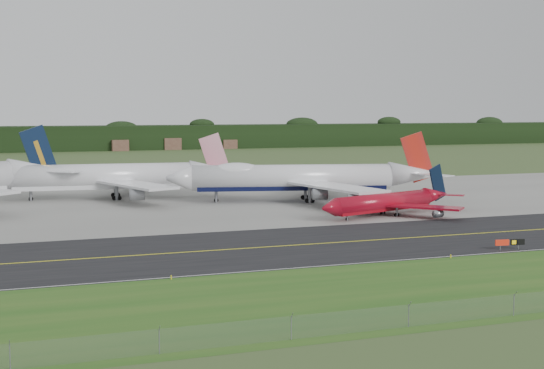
% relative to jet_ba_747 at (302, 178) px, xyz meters
% --- Properties ---
extents(ground, '(600.00, 600.00, 0.00)m').
position_rel_jet_ba_747_xyz_m(ground, '(-8.54, -46.35, -5.30)').
color(ground, '#374A22').
rests_on(ground, ground).
extents(grass_verge, '(400.00, 30.00, 0.01)m').
position_rel_jet_ba_747_xyz_m(grass_verge, '(-8.54, -81.35, -5.30)').
color(grass_verge, '#225218').
rests_on(grass_verge, ground).
extents(taxiway, '(400.00, 32.00, 0.02)m').
position_rel_jet_ba_747_xyz_m(taxiway, '(-8.54, -50.35, -5.29)').
color(taxiway, black).
rests_on(taxiway, ground).
extents(apron, '(400.00, 78.00, 0.01)m').
position_rel_jet_ba_747_xyz_m(apron, '(-8.54, 4.65, -5.30)').
color(apron, slate).
rests_on(apron, ground).
extents(taxiway_centreline, '(400.00, 0.40, 0.00)m').
position_rel_jet_ba_747_xyz_m(taxiway_centreline, '(-8.54, -50.35, -5.27)').
color(taxiway_centreline, yellow).
rests_on(taxiway_centreline, taxiway).
extents(taxiway_edge_line, '(400.00, 0.25, 0.00)m').
position_rel_jet_ba_747_xyz_m(taxiway_edge_line, '(-8.54, -65.85, -5.27)').
color(taxiway_edge_line, silver).
rests_on(taxiway_edge_line, taxiway).
extents(horizon_treeline, '(700.00, 25.00, 12.00)m').
position_rel_jet_ba_747_xyz_m(horizon_treeline, '(-8.54, 227.42, 0.17)').
color(horizon_treeline, black).
rests_on(horizon_treeline, ground).
extents(jet_ba_747, '(61.46, 50.04, 15.59)m').
position_rel_jet_ba_747_xyz_m(jet_ba_747, '(0.00, 0.00, 0.00)').
color(jet_ba_747, silver).
rests_on(jet_ba_747, ground).
extents(jet_red_737, '(33.87, 26.86, 9.39)m').
position_rel_jet_ba_747_xyz_m(jet_red_737, '(8.00, -26.20, -2.71)').
color(jet_red_737, maroon).
rests_on(jet_red_737, ground).
extents(jet_star_tail, '(57.07, 47.56, 15.04)m').
position_rel_jet_ba_747_xyz_m(jet_star_tail, '(-38.76, 19.00, -0.29)').
color(jet_star_tail, silver).
rests_on(jet_star_tail, ground).
extents(taxiway_sign, '(4.64, 0.82, 1.55)m').
position_rel_jet_ba_747_xyz_m(taxiway_sign, '(7.46, -64.36, -4.21)').
color(taxiway_sign, slate).
rests_on(taxiway_sign, ground).
extents(edge_marker_left, '(0.16, 0.16, 0.50)m').
position_rel_jet_ba_747_xyz_m(edge_marker_left, '(-43.73, -66.85, -5.05)').
color(edge_marker_left, yellow).
rests_on(edge_marker_left, ground).
extents(edge_marker_center, '(0.16, 0.16, 0.50)m').
position_rel_jet_ba_747_xyz_m(edge_marker_center, '(-4.21, -66.85, -5.05)').
color(edge_marker_center, yellow).
rests_on(edge_marker_center, ground).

